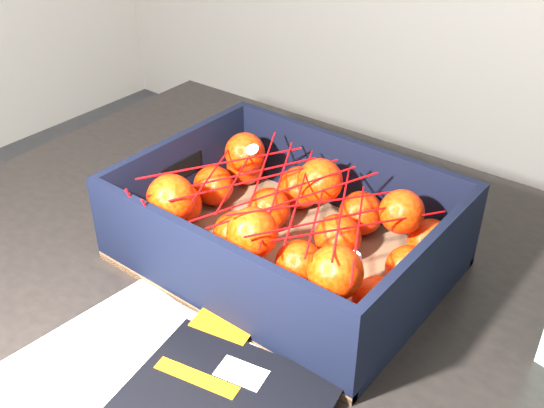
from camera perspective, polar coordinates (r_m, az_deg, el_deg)
The scene contains 5 objects.
table at distance 0.95m, azimuth 3.06°, elevation -10.21°, with size 1.22×0.83×0.75m.
magazine_stack at distance 0.72m, azimuth -11.65°, elevation -17.26°, with size 0.39×0.34×0.02m.
produce_crate at distance 0.87m, azimuth 1.22°, elevation -2.99°, with size 0.42×0.31×0.13m.
clementine_heap at distance 0.87m, azimuth 0.89°, elevation -2.02°, with size 0.40×0.29×0.12m.
mesh_net at distance 0.83m, azimuth 0.56°, elevation 0.84°, with size 0.35×0.28×0.09m.
Camera 1 is at (0.71, -0.29, 1.30)m, focal length 42.13 mm.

